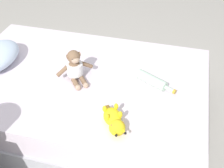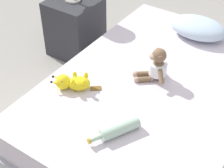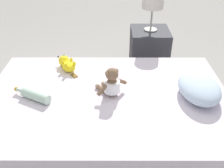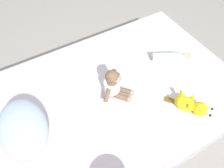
{
  "view_description": "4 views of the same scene",
  "coord_description": "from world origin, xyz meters",
  "px_view_note": "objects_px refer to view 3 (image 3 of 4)",
  "views": [
    {
      "loc": [
        -1.62,
        -0.67,
        1.78
      ],
      "look_at": [
        -0.14,
        -0.28,
        0.52
      ],
      "focal_mm": 46.66,
      "sensor_mm": 36.0,
      "label": 1
    },
    {
      "loc": [
        0.78,
        -1.68,
        1.91
      ],
      "look_at": [
        -0.14,
        -0.31,
        0.54
      ],
      "focal_mm": 55.8,
      "sensor_mm": 36.0,
      "label": 2
    },
    {
      "loc": [
        1.61,
        0.04,
        1.58
      ],
      "look_at": [
        -0.01,
        0.04,
        0.52
      ],
      "focal_mm": 41.23,
      "sensor_mm": 36.0,
      "label": 3
    },
    {
      "loc": [
        -0.78,
        0.49,
        1.73
      ],
      "look_at": [
        -0.01,
        0.04,
        0.52
      ],
      "focal_mm": 33.22,
      "sensor_mm": 36.0,
      "label": 4
    }
  ],
  "objects_px": {
    "glass_bottle": "(35,96)",
    "bedside_lamp": "(153,3)",
    "plush_monkey": "(111,84)",
    "nightstand": "(149,52)",
    "bed": "(108,117)",
    "pillow": "(199,87)",
    "plush_yellow_creature": "(67,64)"
  },
  "relations": [
    {
      "from": "glass_bottle",
      "to": "bedside_lamp",
      "type": "relative_size",
      "value": 0.81
    },
    {
      "from": "pillow",
      "to": "plush_yellow_creature",
      "type": "height_order",
      "value": "pillow"
    },
    {
      "from": "pillow",
      "to": "bedside_lamp",
      "type": "xyz_separation_m",
      "value": [
        -1.07,
        -0.24,
        0.33
      ]
    },
    {
      "from": "bedside_lamp",
      "to": "glass_bottle",
      "type": "bearing_deg",
      "value": -41.45
    },
    {
      "from": "bed",
      "to": "nightstand",
      "type": "distance_m",
      "value": 1.17
    },
    {
      "from": "glass_bottle",
      "to": "nightstand",
      "type": "distance_m",
      "value": 1.52
    },
    {
      "from": "plush_yellow_creature",
      "to": "bed",
      "type": "bearing_deg",
      "value": 41.7
    },
    {
      "from": "plush_monkey",
      "to": "nightstand",
      "type": "bearing_deg",
      "value": 157.98
    },
    {
      "from": "nightstand",
      "to": "bedside_lamp",
      "type": "xyz_separation_m",
      "value": [
        0.0,
        0.0,
        0.56
      ]
    },
    {
      "from": "pillow",
      "to": "nightstand",
      "type": "height_order",
      "value": "pillow"
    },
    {
      "from": "bed",
      "to": "pillow",
      "type": "xyz_separation_m",
      "value": [
        -0.0,
        0.69,
        0.29
      ]
    },
    {
      "from": "bed",
      "to": "bedside_lamp",
      "type": "relative_size",
      "value": 5.13
    },
    {
      "from": "bed",
      "to": "plush_monkey",
      "type": "distance_m",
      "value": 0.31
    },
    {
      "from": "pillow",
      "to": "glass_bottle",
      "type": "height_order",
      "value": "pillow"
    },
    {
      "from": "pillow",
      "to": "glass_bottle",
      "type": "xyz_separation_m",
      "value": [
        0.06,
        -1.23,
        -0.04
      ]
    },
    {
      "from": "bed",
      "to": "plush_monkey",
      "type": "relative_size",
      "value": 7.59
    },
    {
      "from": "plush_monkey",
      "to": "bedside_lamp",
      "type": "distance_m",
      "value": 1.18
    },
    {
      "from": "plush_monkey",
      "to": "bedside_lamp",
      "type": "xyz_separation_m",
      "value": [
        -1.06,
        0.43,
        0.31
      ]
    },
    {
      "from": "bedside_lamp",
      "to": "plush_monkey",
      "type": "bearing_deg",
      "value": -22.02
    },
    {
      "from": "nightstand",
      "to": "bedside_lamp",
      "type": "bearing_deg",
      "value": 90.0
    },
    {
      "from": "bed",
      "to": "nightstand",
      "type": "height_order",
      "value": "nightstand"
    },
    {
      "from": "plush_yellow_creature",
      "to": "glass_bottle",
      "type": "distance_m",
      "value": 0.5
    },
    {
      "from": "plush_yellow_creature",
      "to": "plush_monkey",
      "type": "bearing_deg",
      "value": 44.89
    },
    {
      "from": "bed",
      "to": "plush_yellow_creature",
      "type": "xyz_separation_m",
      "value": [
        -0.42,
        -0.37,
        0.26
      ]
    },
    {
      "from": "plush_monkey",
      "to": "bed",
      "type": "bearing_deg",
      "value": -63.37
    },
    {
      "from": "plush_yellow_creature",
      "to": "nightstand",
      "type": "xyz_separation_m",
      "value": [
        -0.66,
        0.83,
        -0.2
      ]
    },
    {
      "from": "plush_monkey",
      "to": "glass_bottle",
      "type": "height_order",
      "value": "plush_monkey"
    },
    {
      "from": "bed",
      "to": "bedside_lamp",
      "type": "height_order",
      "value": "bedside_lamp"
    },
    {
      "from": "pillow",
      "to": "bed",
      "type": "bearing_deg",
      "value": -89.89
    },
    {
      "from": "plush_monkey",
      "to": "pillow",
      "type": "bearing_deg",
      "value": 88.86
    },
    {
      "from": "plush_yellow_creature",
      "to": "bedside_lamp",
      "type": "distance_m",
      "value": 1.12
    },
    {
      "from": "bed",
      "to": "glass_bottle",
      "type": "height_order",
      "value": "glass_bottle"
    }
  ]
}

